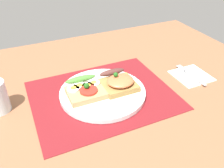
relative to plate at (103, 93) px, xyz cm
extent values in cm
cube|color=brown|center=(0.00, 0.00, -2.58)|extent=(120.00, 90.00, 3.20)
cube|color=maroon|center=(0.00, 0.00, -0.83)|extent=(40.54, 32.47, 0.30)
cylinder|color=white|center=(0.00, 0.00, 0.00)|extent=(24.97, 24.97, 1.37)
cube|color=tan|center=(-4.95, 0.06, 1.50)|extent=(10.43, 8.55, 1.64)
cylinder|color=red|center=(-4.49, -0.81, 2.63)|extent=(4.97, 4.97, 0.60)
ellipsoid|color=#4B8937|center=(-4.95, 4.74, 3.23)|extent=(9.18, 2.20, 1.80)
sphere|color=#1E5919|center=(-4.77, 0.06, 3.73)|extent=(1.60, 1.60, 1.60)
cylinder|color=white|center=(-8.08, 1.80, 2.58)|extent=(3.53, 3.53, 0.50)
cylinder|color=yellow|center=(-8.08, 1.80, 2.91)|extent=(1.59, 1.59, 0.16)
cylinder|color=white|center=(-5.99, 2.45, 2.58)|extent=(3.53, 3.53, 0.50)
cylinder|color=yellow|center=(-5.99, 2.45, 2.91)|extent=(1.59, 1.59, 0.16)
cylinder|color=white|center=(-3.91, 1.30, 2.58)|extent=(3.53, 3.53, 0.50)
cylinder|color=yellow|center=(-3.91, 1.30, 2.91)|extent=(1.59, 1.59, 0.16)
cylinder|color=white|center=(-1.82, 2.14, 2.58)|extent=(3.53, 3.53, 0.50)
cylinder|color=yellow|center=(-1.82, 2.14, 2.91)|extent=(1.59, 1.59, 0.16)
cube|color=olive|center=(4.95, -0.53, 1.54)|extent=(9.67, 8.96, 1.71)
ellipsoid|color=#E26B3F|center=(5.18, -1.08, 3.39)|extent=(7.93, 7.17, 1.99)
ellipsoid|color=#522C28|center=(4.95, 4.35, 3.30)|extent=(8.22, 2.20, 1.80)
sphere|color=#1E5919|center=(4.15, 0.07, 5.09)|extent=(1.40, 1.40, 1.40)
cube|color=white|center=(30.78, -2.31, -0.68)|extent=(11.15, 11.14, 0.60)
cube|color=#B7B7BC|center=(30.33, -4.32, -0.22)|extent=(0.80, 10.09, 0.32)
cube|color=#B7B7BC|center=(30.33, 0.92, -0.22)|extent=(1.50, 1.20, 0.32)
cube|color=#B7B7BC|center=(29.68, 2.92, -0.22)|extent=(0.32, 2.80, 0.32)
cube|color=#B7B7BC|center=(30.33, 2.92, -0.22)|extent=(0.32, 2.80, 0.32)
cube|color=#B7B7BC|center=(30.98, 2.92, -0.22)|extent=(0.32, 2.80, 0.32)
camera|label=1|loc=(-20.52, -52.19, 41.02)|focal=38.13mm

